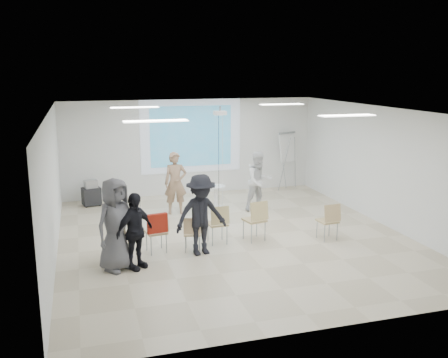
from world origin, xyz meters
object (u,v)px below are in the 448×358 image
object	(u,v)px
chair_center	(218,221)
chair_right_far	(329,219)
pedestal_table	(216,195)
av_cart	(91,194)
chair_left_inner	(192,231)
audience_mid	(201,210)
player_left	(176,179)
audience_outer	(116,219)
chair_far_left	(115,239)
laptop	(192,232)
audience_left	(135,226)
player_right	(259,178)
flipchart_easel	(288,147)
chair_left_mid	(157,230)
chair_right_inner	(256,217)

from	to	relation	value
chair_center	chair_right_far	size ratio (longest dim) A/B	1.03
pedestal_table	av_cart	size ratio (longest dim) A/B	0.90
chair_left_inner	audience_mid	bearing A→B (deg)	-35.09
player_left	audience_outer	bearing A→B (deg)	-112.61
audience_mid	chair_far_left	bearing A→B (deg)	170.92
laptop	audience_left	world-z (taller)	audience_left
chair_center	player_right	bearing A→B (deg)	49.38
laptop	chair_left_inner	bearing A→B (deg)	93.23
chair_left_inner	flipchart_easel	distance (m)	6.53
chair_left_inner	laptop	distance (m)	0.10
pedestal_table	player_right	bearing A→B (deg)	-25.45
audience_left	chair_far_left	bearing A→B (deg)	92.72
player_right	chair_right_far	world-z (taller)	player_right
pedestal_table	flipchart_easel	distance (m)	3.45
chair_center	chair_right_far	world-z (taller)	chair_center
audience_left	audience_outer	world-z (taller)	audience_outer
chair_center	laptop	size ratio (longest dim) A/B	3.14
laptop	audience_mid	size ratio (longest dim) A/B	0.15
laptop	audience_left	distance (m)	1.55
player_right	flipchart_easel	xyz separation A→B (m)	(1.77, 2.12, 0.48)
pedestal_table	audience_mid	distance (m)	3.70
chair_center	chair_right_far	distance (m)	2.58
chair_left_mid	laptop	distance (m)	0.77
audience_outer	av_cart	bearing A→B (deg)	58.75
audience_mid	audience_outer	xyz separation A→B (m)	(-1.81, -0.35, 0.05)
pedestal_table	chair_right_far	distance (m)	3.86
chair_left_inner	chair_left_mid	bearing A→B (deg)	-175.38
chair_center	audience_left	world-z (taller)	audience_left
player_right	audience_outer	bearing A→B (deg)	-151.54
player_right	av_cart	distance (m)	4.93
player_right	chair_left_mid	size ratio (longest dim) A/B	2.05
chair_left_mid	chair_center	xyz separation A→B (m)	(1.43, 0.19, 0.01)
chair_left_mid	chair_left_inner	xyz separation A→B (m)	(0.75, -0.13, -0.06)
pedestal_table	laptop	world-z (taller)	pedestal_table
player_right	chair_right_inner	distance (m)	2.65
pedestal_table	player_right	world-z (taller)	player_right
chair_left_inner	chair_right_inner	world-z (taller)	chair_right_inner
audience_outer	audience_mid	bearing A→B (deg)	-24.12
chair_far_left	flipchart_easel	bearing A→B (deg)	23.17
pedestal_table	player_left	size ratio (longest dim) A/B	0.35
chair_left_mid	flipchart_easel	bearing A→B (deg)	34.02
chair_far_left	chair_left_inner	size ratio (longest dim) A/B	1.07
chair_left_mid	laptop	world-z (taller)	chair_left_mid
player_left	pedestal_table	bearing A→B (deg)	14.44
player_right	chair_left_inner	bearing A→B (deg)	-142.39
chair_left_inner	player_left	bearing A→B (deg)	100.20
audience_outer	av_cart	size ratio (longest dim) A/B	2.76
player_right	chair_center	xyz separation A→B (m)	(-1.86, -2.39, -0.39)
pedestal_table	av_cart	xyz separation A→B (m)	(-3.42, 1.30, -0.03)
chair_far_left	audience_mid	xyz separation A→B (m)	(1.82, -0.03, 0.49)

